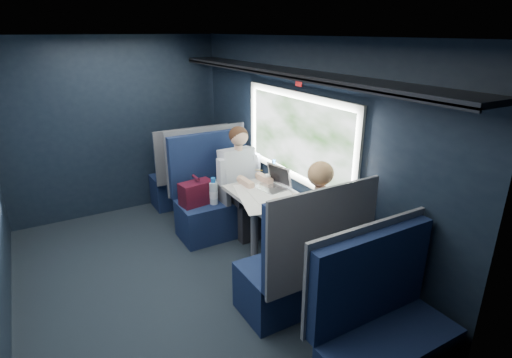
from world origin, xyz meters
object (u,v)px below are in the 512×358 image
table (267,203)px  laptop (274,182)px  seat_row_back (382,335)px  woman (314,222)px  bottle_small (273,171)px  seat_bay_near (216,199)px  seat_row_front (189,177)px  cup (268,178)px  seat_bay_far (302,269)px  man (241,176)px

table → laptop: (0.18, 0.15, 0.15)m
seat_row_back → woman: (0.25, 1.09, 0.32)m
woman → bottle_small: bearing=77.7°
seat_bay_near → laptop: (0.38, -0.72, 0.38)m
seat_row_front → laptop: size_ratio=3.05×
seat_row_front → woman: woman is taller
seat_row_front → bottle_small: (0.48, -1.45, 0.44)m
cup → table: bearing=-123.0°
table → laptop: bearing=39.6°
seat_bay_near → cup: 0.77m
seat_bay_near → seat_row_back: seat_bay_near is taller
woman → cup: woman is taller
seat_bay_near → seat_bay_far: size_ratio=1.00×
table → seat_row_back: bearing=-95.8°
seat_bay_far → bottle_small: 1.38m
seat_row_back → cup: (0.39, 2.12, 0.38)m
table → woman: 0.71m
seat_row_back → man: man is taller
man → seat_bay_far: bearing=-99.0°
table → laptop: laptop is taller
laptop → seat_row_front: bearing=102.5°
bottle_small → woman: bearing=-102.3°
seat_bay_far → laptop: bearing=70.4°
seat_row_front → cup: 1.57m
seat_bay_near → bottle_small: 0.83m
seat_row_back → bottle_small: (0.48, 2.15, 0.44)m
man → laptop: bearing=-78.1°
seat_bay_far → laptop: (0.37, 1.03, 0.40)m
seat_row_back → woman: size_ratio=0.88×
bottle_small → cup: bottle_small is taller
seat_bay_far → bottle_small: (0.48, 1.22, 0.43)m
seat_bay_near → seat_row_back: size_ratio=1.09×
laptop → seat_bay_far: bearing=-109.6°
seat_row_back → man: (0.25, 2.50, 0.31)m
seat_bay_near → man: 0.43m
seat_bay_far → seat_row_front: size_ratio=1.09×
seat_bay_far → bottle_small: seat_bay_far is taller
table → seat_bay_far: size_ratio=0.79×
seat_row_front → man: 1.17m
seat_row_back → seat_bay_near: bearing=90.4°
seat_row_back → cup: bearing=79.5°
seat_row_back → table: bearing=84.2°
seat_bay_near → seat_row_front: seat_bay_near is taller
cup → laptop: bearing=-99.5°
man → cup: 0.40m
bottle_small → man: bearing=123.3°
laptop → seat_row_back: bearing=-100.6°
seat_row_front → cup: size_ratio=12.67×
seat_row_front → seat_row_back: size_ratio=1.00×
man → bottle_small: bearing=-56.7°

